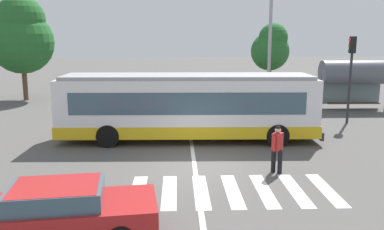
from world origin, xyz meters
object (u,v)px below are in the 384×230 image
parked_car_champagne (188,90)px  parked_car_red (296,91)px  foreground_sedan (60,208)px  traffic_light_far_corner (351,66)px  city_transit_bus (188,107)px  parked_car_silver (260,90)px  parked_car_charcoal (221,91)px  bus_stop_shelter (355,73)px  background_tree_left (21,36)px  pedestrian_crossing_street (277,146)px  parked_car_blue (149,91)px  twin_arm_street_lamp (271,12)px  parked_car_black (113,92)px  background_tree_right (271,47)px

parked_car_champagne → parked_car_red: size_ratio=1.00×
foreground_sedan → traffic_light_far_corner: bearing=45.8°
city_transit_bus → parked_car_silver: bearing=63.8°
parked_car_silver → traffic_light_far_corner: bearing=-68.6°
parked_car_charcoal → bus_stop_shelter: 9.30m
city_transit_bus → parked_car_champagne: 11.82m
parked_car_red → background_tree_left: background_tree_left is taller
city_transit_bus → parked_car_red: size_ratio=2.61×
pedestrian_crossing_street → parked_car_blue: size_ratio=0.38×
city_transit_bus → parked_car_silver: city_transit_bus is taller
parked_car_silver → background_tree_left: (-17.68, 0.78, 4.04)m
parked_car_blue → parked_car_red: size_ratio=1.00×
traffic_light_far_corner → twin_arm_street_lamp: (-3.82, 2.97, 2.99)m
parked_car_charcoal → parked_car_red: same height
parked_car_black → twin_arm_street_lamp: (10.37, -4.94, 5.42)m
traffic_light_far_corner → background_tree_left: (-20.92, 9.04, 1.62)m
parked_car_champagne → bus_stop_shelter: bearing=-22.1°
parked_car_champagne → background_tree_left: 12.93m
parked_car_black → parked_car_champagne: 5.55m
parked_car_silver → twin_arm_street_lamp: (-0.58, -5.28, 5.42)m
parked_car_silver → parked_car_red: bearing=-8.0°
parked_car_blue → twin_arm_street_lamp: bearing=-34.9°
parked_car_black → parked_car_charcoal: size_ratio=1.00×
foreground_sedan → parked_car_silver: 22.74m
background_tree_right → parked_car_charcoal: bearing=-130.5°
traffic_light_far_corner → background_tree_right: bearing=95.1°
pedestrian_crossing_street → background_tree_left: background_tree_left is taller
parked_car_charcoal → traffic_light_far_corner: 10.35m
foreground_sedan → parked_car_red: same height
parked_car_black → background_tree_right: (12.95, 5.82, 3.03)m
foreground_sedan → twin_arm_street_lamp: 18.54m
parked_car_red → bus_stop_shelter: 4.96m
traffic_light_far_corner → twin_arm_street_lamp: 5.69m
bus_stop_shelter → parked_car_blue: bearing=162.3°
parked_car_champagne → pedestrian_crossing_street: bearing=-80.7°
twin_arm_street_lamp → background_tree_left: size_ratio=1.33×
city_transit_bus → parked_car_silver: 13.03m
foreground_sedan → parked_car_red: (11.72, 20.49, 0.00)m
parked_car_charcoal → traffic_light_far_corner: bearing=-52.0°
pedestrian_crossing_street → parked_car_red: size_ratio=0.38×
parked_car_red → bus_stop_shelter: size_ratio=1.03×
parked_car_silver → background_tree_left: bearing=177.5°
city_transit_bus → parked_car_blue: bearing=102.5°
foreground_sedan → parked_car_silver: bearing=66.6°
bus_stop_shelter → twin_arm_street_lamp: bearing=-169.9°
parked_car_champagne → parked_car_red: same height
city_transit_bus → parked_car_black: city_transit_bus is taller
city_transit_bus → parked_car_champagne: (0.33, 11.79, -0.82)m
parked_car_black → background_tree_left: background_tree_left is taller
background_tree_right → traffic_light_far_corner: bearing=-84.9°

